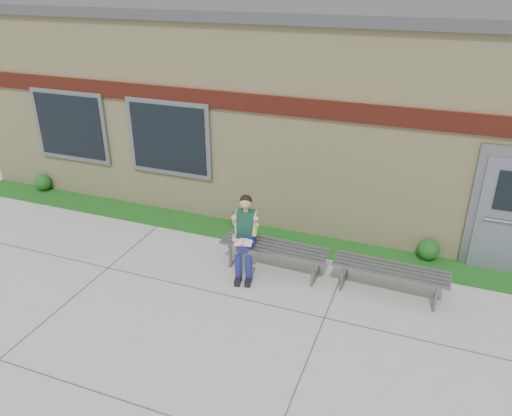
% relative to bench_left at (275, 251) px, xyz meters
% --- Properties ---
extents(ground, '(80.00, 80.00, 0.00)m').
position_rel_bench_left_xyz_m(ground, '(0.18, -1.53, -0.38)').
color(ground, '#9E9E99').
rests_on(ground, ground).
extents(grass_strip, '(16.00, 0.80, 0.02)m').
position_rel_bench_left_xyz_m(grass_strip, '(0.18, 1.07, -0.37)').
color(grass_strip, '#134913').
rests_on(grass_strip, ground).
extents(school_building, '(16.20, 6.22, 4.20)m').
position_rel_bench_left_xyz_m(school_building, '(0.17, 4.46, 1.72)').
color(school_building, beige).
rests_on(school_building, ground).
extents(bench_left, '(1.94, 0.60, 0.50)m').
position_rel_bench_left_xyz_m(bench_left, '(0.00, 0.00, 0.00)').
color(bench_left, slate).
rests_on(bench_left, ground).
extents(bench_right, '(1.88, 0.57, 0.48)m').
position_rel_bench_left_xyz_m(bench_right, '(2.00, 0.00, -0.01)').
color(bench_right, slate).
rests_on(bench_right, ground).
extents(girl, '(0.55, 0.86, 1.41)m').
position_rel_bench_left_xyz_m(girl, '(-0.47, -0.21, 0.36)').
color(girl, navy).
rests_on(girl, ground).
extents(shrub_west, '(0.40, 0.40, 0.40)m').
position_rel_bench_left_xyz_m(shrub_west, '(-6.35, 1.32, -0.17)').
color(shrub_west, '#134913').
rests_on(shrub_west, grass_strip).
extents(shrub_mid, '(0.32, 0.32, 0.32)m').
position_rel_bench_left_xyz_m(shrub_mid, '(-1.24, 1.32, -0.20)').
color(shrub_mid, '#134913').
rests_on(shrub_mid, grass_strip).
extents(shrub_east, '(0.40, 0.40, 0.40)m').
position_rel_bench_left_xyz_m(shrub_east, '(2.54, 1.32, -0.17)').
color(shrub_east, '#134913').
rests_on(shrub_east, grass_strip).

